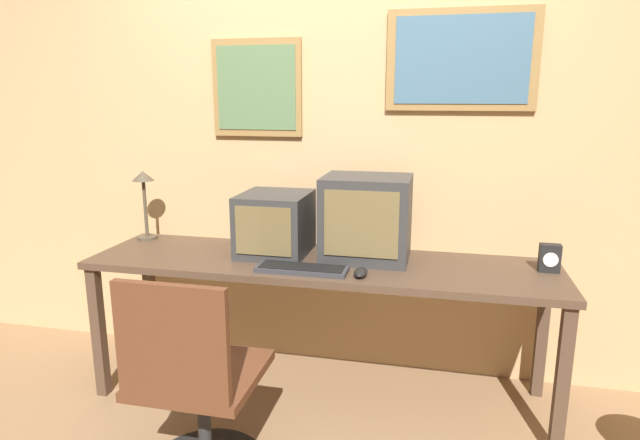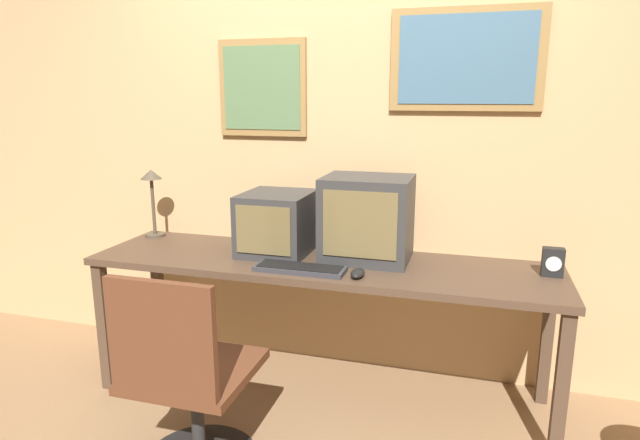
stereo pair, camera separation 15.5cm
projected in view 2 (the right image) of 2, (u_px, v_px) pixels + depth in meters
wall_back at (342, 143)px, 2.98m from camera, size 8.00×0.08×2.60m
desk at (320, 274)px, 2.73m from camera, size 2.36×0.61×0.75m
monitor_left at (277, 223)px, 2.82m from camera, size 0.35×0.39×0.32m
monitor_right at (367, 218)px, 2.70m from camera, size 0.44×0.37×0.43m
keyboard_main at (300, 268)px, 2.55m from camera, size 0.44×0.15×0.03m
mouse_near_keyboard at (358, 273)px, 2.46m from camera, size 0.06×0.12×0.04m
desk_clock at (553, 262)px, 2.46m from camera, size 0.10×0.06×0.14m
desk_lamp at (152, 189)px, 3.13m from camera, size 0.12×0.12×0.40m
office_chair at (188, 391)px, 2.18m from camera, size 0.50×0.50×0.92m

